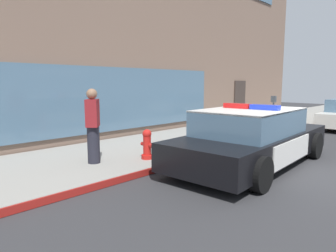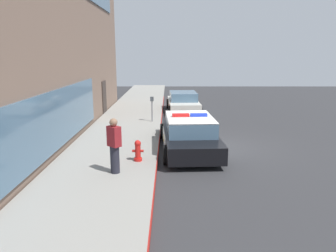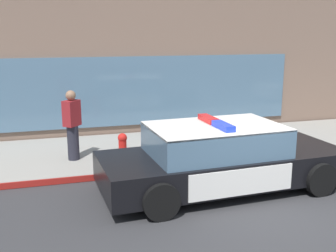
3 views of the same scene
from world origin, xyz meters
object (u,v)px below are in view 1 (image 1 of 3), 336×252
police_cruiser (252,138)px  pedestrian_on_sidewalk (93,126)px  fire_hydrant (147,145)px  parking_meter (273,107)px

police_cruiser → pedestrian_on_sidewalk: bearing=136.2°
police_cruiser → pedestrian_on_sidewalk: (-2.84, 2.45, 0.33)m
fire_hydrant → pedestrian_on_sidewalk: bearing=152.0°
police_cruiser → fire_hydrant: (-1.72, 1.85, -0.18)m
police_cruiser → fire_hydrant: 2.54m
police_cruiser → pedestrian_on_sidewalk: 3.77m
police_cruiser → fire_hydrant: bearing=129.9°
fire_hydrant → pedestrian_on_sidewalk: pedestrian_on_sidewalk is taller
fire_hydrant → parking_meter: bearing=-1.5°
police_cruiser → pedestrian_on_sidewalk: pedestrian_on_sidewalk is taller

